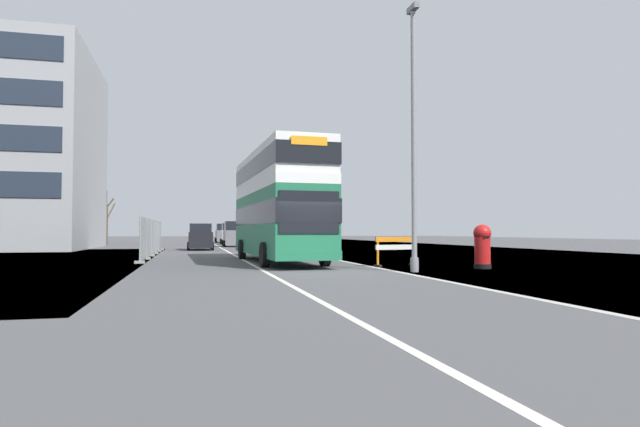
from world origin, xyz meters
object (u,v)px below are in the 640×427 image
Objects in this scene: double_decker_bus at (278,204)px; lamppost_foreground at (414,144)px; car_oncoming_near at (200,237)px; car_far_side at (223,234)px; red_pillar_postbox at (482,244)px; car_receding_mid at (234,235)px; car_receding_far at (230,234)px; roadworks_barrier at (396,247)px.

lamppost_foreground is at bearing -62.83° from double_decker_bus.
car_far_side reaches higher than car_oncoming_near.
car_oncoming_near reaches higher than red_pillar_postbox.
car_receding_mid is 9.45m from car_receding_far.
lamppost_foreground is at bearing -99.77° from roadworks_barrier.
double_decker_bus reaches higher than roadworks_barrier.
lamppost_foreground is at bearing -163.80° from red_pillar_postbox.
double_decker_bus reaches higher than car_oncoming_near.
roadworks_barrier is 22.65m from car_oncoming_near.
roadworks_barrier is 29.83m from car_receding_mid.
car_receding_far is at bearing -88.66° from car_far_side.
lamppost_foreground reaches higher than car_receding_far.
double_decker_bus is 2.95× the size of car_receding_far.
car_receding_far reaches higher than roadworks_barrier.
roadworks_barrier is (-2.68, 2.14, -0.15)m from red_pillar_postbox.
car_far_side is at bearing 91.34° from car_receding_far.
double_decker_bus is 34.94m from car_receding_far.
double_decker_bus is 1.22× the size of lamppost_foreground.
car_oncoming_near is at bearing 100.46° from double_decker_bus.
car_far_side is (-0.21, 8.81, 0.03)m from car_receding_far.
double_decker_bus reaches higher than car_receding_mid.
car_oncoming_near reaches higher than roadworks_barrier.
lamppost_foreground is (3.67, -7.14, 1.79)m from double_decker_bus.
car_oncoming_near is 8.72m from car_receding_mid.
car_receding_mid is 0.98× the size of car_receding_far.
lamppost_foreground is 2.42× the size of car_receding_far.
car_far_side is at bearing 89.90° from double_decker_bus.
red_pillar_postbox is 0.39× the size of car_oncoming_near.
car_receding_mid reaches higher than red_pillar_postbox.
double_decker_bus is 2.65× the size of car_oncoming_near.
red_pillar_postbox is 3.43m from roadworks_barrier.
car_receding_far is 8.81m from car_far_side.
car_receding_far is at bearing 99.10° from red_pillar_postbox.
roadworks_barrier is at bearing -70.94° from car_oncoming_near.
lamppost_foreground reaches higher than car_receding_mid.
car_receding_far is at bearing 89.53° from double_decker_bus.
roadworks_barrier is (4.20, -4.07, -1.92)m from double_decker_bus.
car_receding_far is (-3.91, 38.98, 0.31)m from roadworks_barrier.
car_receding_mid reaches higher than car_receding_far.
roadworks_barrier is 0.48× the size of car_receding_mid.
double_decker_bus is 2.75× the size of car_far_side.
lamppost_foreground reaches higher than double_decker_bus.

